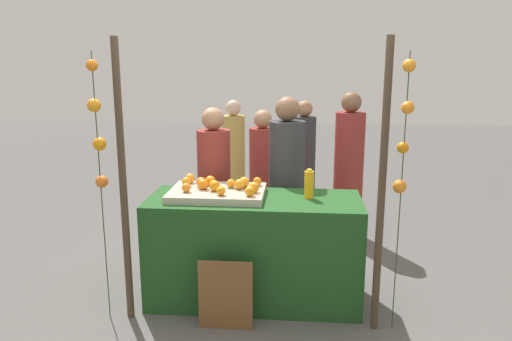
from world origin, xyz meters
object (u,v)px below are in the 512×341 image
Objects in this scene: orange_1 at (257,181)px; orange_0 at (250,191)px; juice_bottle at (309,184)px; chalkboard_sign at (226,296)px; stall_counter at (254,249)px; vendor_right at (286,191)px; vendor_left at (214,195)px.

orange_0 is at bearing -95.13° from orange_1.
juice_bottle is 1.11m from chalkboard_sign.
orange_0 is 0.34m from orange_1.
orange_1 is at bearing 87.44° from stall_counter.
orange_0 is at bearing 66.84° from chalkboard_sign.
chalkboard_sign is (-0.17, -0.50, -0.18)m from stall_counter.
orange_0 is (-0.02, -0.15, 0.55)m from stall_counter.
stall_counter is at bearing -92.56° from orange_1.
orange_1 is 0.04× the size of vendor_right.
juice_bottle is at bearing -33.99° from vendor_left.
vendor_right reaches higher than vendor_left.
vendor_right is at bearing 69.49° from stall_counter.
orange_0 reaches higher than chalkboard_sign.
orange_0 is 0.94m from vendor_left.
vendor_left is (-0.45, 0.65, 0.29)m from stall_counter.
orange_0 is 0.14× the size of chalkboard_sign.
vendor_left is (-0.89, 0.60, -0.28)m from juice_bottle.
juice_bottle is at bearing -17.60° from orange_1.
stall_counter is at bearing 81.73° from orange_0.
orange_1 is at bearing 84.87° from orange_0.
orange_0 is 0.82m from chalkboard_sign.
vendor_left is at bearing 118.04° from orange_0.
orange_1 is 0.30× the size of juice_bottle.
vendor_left is (-0.43, 0.80, -0.26)m from orange_0.
vendor_right is at bearing 0.36° from vendor_left.
stall_counter is 0.84m from vendor_left.
stall_counter is at bearing 71.08° from chalkboard_sign.
orange_0 is 0.05× the size of vendor_left.
vendor_right is (0.69, 0.00, 0.05)m from vendor_left.
juice_bottle is (0.44, -0.14, 0.02)m from orange_1.
orange_1 is 1.01m from chalkboard_sign.
chalkboard_sign is at bearing -113.16° from orange_0.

